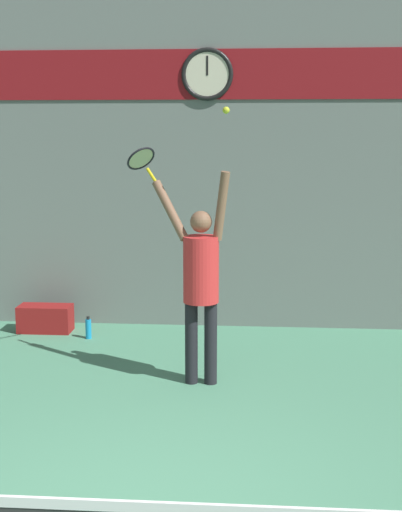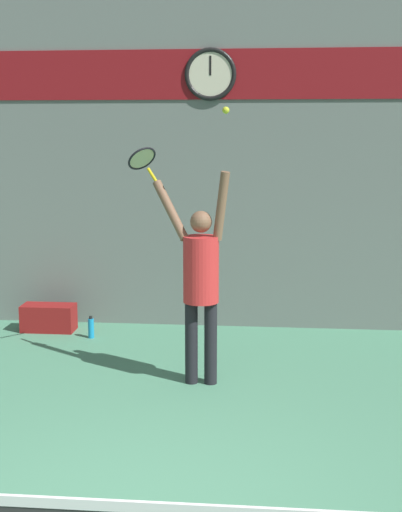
{
  "view_description": "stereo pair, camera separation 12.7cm",
  "coord_description": "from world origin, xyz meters",
  "px_view_note": "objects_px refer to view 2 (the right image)",
  "views": [
    {
      "loc": [
        0.8,
        -4.09,
        2.55
      ],
      "look_at": [
        0.26,
        2.84,
        1.32
      ],
      "focal_mm": 50.0,
      "sensor_mm": 36.0,
      "label": 1
    },
    {
      "loc": [
        0.92,
        -4.08,
        2.55
      ],
      "look_at": [
        0.26,
        2.84,
        1.32
      ],
      "focal_mm": 50.0,
      "sensor_mm": 36.0,
      "label": 2
    }
  ],
  "objects_px": {
    "tennis_player": "(201,277)",
    "tennis_ball": "(226,110)",
    "equipment_bag": "(49,318)",
    "scoreboard_clock": "(210,74)",
    "water_bottle": "(91,328)",
    "tennis_racket": "(143,160)"
  },
  "relations": [
    {
      "from": "scoreboard_clock",
      "to": "tennis_ball",
      "type": "bearing_deg",
      "value": -81.62
    },
    {
      "from": "tennis_racket",
      "to": "water_bottle",
      "type": "relative_size",
      "value": 1.4
    },
    {
      "from": "tennis_player",
      "to": "tennis_ball",
      "type": "xyz_separation_m",
      "value": [
        0.25,
        -0.12,
        1.63
      ]
    },
    {
      "from": "scoreboard_clock",
      "to": "tennis_ball",
      "type": "height_order",
      "value": "scoreboard_clock"
    },
    {
      "from": "tennis_player",
      "to": "tennis_ball",
      "type": "distance_m",
      "value": 1.65
    },
    {
      "from": "scoreboard_clock",
      "to": "water_bottle",
      "type": "bearing_deg",
      "value": -154.53
    },
    {
      "from": "scoreboard_clock",
      "to": "water_bottle",
      "type": "relative_size",
      "value": 2.31
    },
    {
      "from": "scoreboard_clock",
      "to": "water_bottle",
      "type": "xyz_separation_m",
      "value": [
        -1.43,
        -0.68,
        -3.11
      ]
    },
    {
      "from": "tennis_player",
      "to": "equipment_bag",
      "type": "distance_m",
      "value": 2.9
    },
    {
      "from": "tennis_ball",
      "to": "water_bottle",
      "type": "bearing_deg",
      "value": 138.01
    },
    {
      "from": "equipment_bag",
      "to": "scoreboard_clock",
      "type": "bearing_deg",
      "value": 11.39
    },
    {
      "from": "tennis_ball",
      "to": "equipment_bag",
      "type": "height_order",
      "value": "tennis_ball"
    },
    {
      "from": "tennis_racket",
      "to": "tennis_ball",
      "type": "distance_m",
      "value": 1.16
    },
    {
      "from": "scoreboard_clock",
      "to": "tennis_player",
      "type": "bearing_deg",
      "value": -87.77
    },
    {
      "from": "equipment_bag",
      "to": "tennis_ball",
      "type": "bearing_deg",
      "value": -37.85
    },
    {
      "from": "scoreboard_clock",
      "to": "tennis_racket",
      "type": "distance_m",
      "value": 2.06
    },
    {
      "from": "water_bottle",
      "to": "tennis_racket",
      "type": "bearing_deg",
      "value": -50.23
    },
    {
      "from": "tennis_player",
      "to": "equipment_bag",
      "type": "xyz_separation_m",
      "value": [
        -2.13,
        1.73,
        -0.94
      ]
    },
    {
      "from": "tennis_ball",
      "to": "equipment_bag",
      "type": "relative_size",
      "value": 0.1
    },
    {
      "from": "tennis_player",
      "to": "tennis_racket",
      "type": "bearing_deg",
      "value": 146.67
    },
    {
      "from": "water_bottle",
      "to": "equipment_bag",
      "type": "bearing_deg",
      "value": 156.78
    },
    {
      "from": "tennis_player",
      "to": "water_bottle",
      "type": "relative_size",
      "value": 7.71
    }
  ]
}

